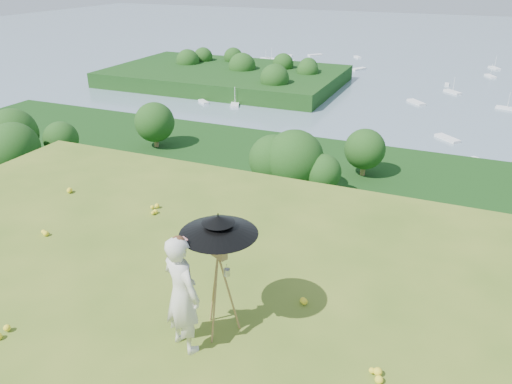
% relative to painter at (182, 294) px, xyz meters
% --- Properties ---
extents(ground, '(14.00, 14.00, 0.00)m').
position_rel_painter_xyz_m(ground, '(-1.66, -0.32, -0.94)').
color(ground, '#4F6D1F').
rests_on(ground, ground).
extents(forest_slope, '(140.00, 56.00, 22.00)m').
position_rel_painter_xyz_m(forest_slope, '(-1.66, 34.68, -29.94)').
color(forest_slope, '#0F370F').
rests_on(forest_slope, bay_water).
extents(shoreline_tier, '(170.00, 28.00, 8.00)m').
position_rel_painter_xyz_m(shoreline_tier, '(-1.66, 74.68, -36.94)').
color(shoreline_tier, '#6D6957').
rests_on(shoreline_tier, bay_water).
extents(bay_water, '(700.00, 700.00, 0.00)m').
position_rel_painter_xyz_m(bay_water, '(-1.66, 239.68, -34.94)').
color(bay_water, slate).
rests_on(bay_water, ground).
extents(peninsula, '(90.00, 60.00, 12.00)m').
position_rel_painter_xyz_m(peninsula, '(-76.66, 154.68, -29.94)').
color(peninsula, '#0F370F').
rests_on(peninsula, bay_water).
extents(slope_trees, '(110.00, 50.00, 6.00)m').
position_rel_painter_xyz_m(slope_trees, '(-1.66, 34.68, -15.94)').
color(slope_trees, '#1F4314').
rests_on(slope_trees, forest_slope).
extents(harbor_town, '(110.00, 22.00, 5.00)m').
position_rel_painter_xyz_m(harbor_town, '(-1.66, 74.68, -30.44)').
color(harbor_town, beige).
rests_on(harbor_town, shoreline_tier).
extents(moored_boats, '(140.00, 140.00, 0.70)m').
position_rel_painter_xyz_m(moored_boats, '(-14.16, 160.68, -34.59)').
color(moored_boats, white).
rests_on(moored_boats, bay_water).
extents(wildflowers, '(10.00, 10.50, 0.12)m').
position_rel_painter_xyz_m(wildflowers, '(-1.66, -0.07, -0.88)').
color(wildflowers, yellow).
rests_on(wildflowers, ground).
extents(painter, '(0.81, 0.68, 1.88)m').
position_rel_painter_xyz_m(painter, '(0.00, 0.00, 0.00)').
color(painter, silver).
rests_on(painter, ground).
extents(field_easel, '(0.85, 0.85, 1.69)m').
position_rel_painter_xyz_m(field_easel, '(0.33, 0.51, -0.10)').
color(field_easel, olive).
rests_on(field_easel, ground).
extents(sun_umbrella, '(1.42, 1.42, 0.66)m').
position_rel_painter_xyz_m(sun_umbrella, '(0.34, 0.54, 0.78)').
color(sun_umbrella, black).
rests_on(sun_umbrella, field_easel).
extents(painter_cap, '(0.30, 0.32, 0.10)m').
position_rel_painter_xyz_m(painter_cap, '(0.00, 0.00, 0.89)').
color(painter_cap, '#C26D6A').
rests_on(painter_cap, painter).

